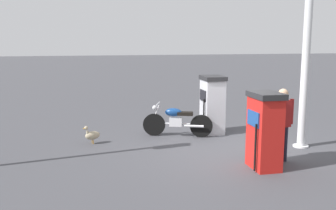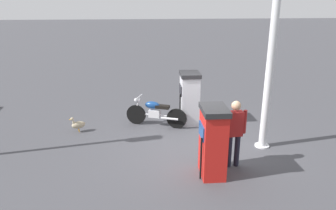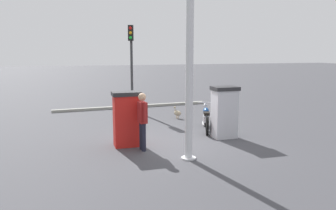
{
  "view_description": "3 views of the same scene",
  "coord_description": "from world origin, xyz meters",
  "px_view_note": "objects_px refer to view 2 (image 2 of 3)",
  "views": [
    {
      "loc": [
        3.65,
        8.92,
        2.75
      ],
      "look_at": [
        1.42,
        -0.44,
        1.11
      ],
      "focal_mm": 41.06,
      "sensor_mm": 36.0,
      "label": 1
    },
    {
      "loc": [
        1.45,
        8.04,
        3.9
      ],
      "look_at": [
        0.65,
        -0.0,
        1.2
      ],
      "focal_mm": 33.86,
      "sensor_mm": 36.0,
      "label": 2
    },
    {
      "loc": [
        -9.98,
        3.49,
        2.84
      ],
      "look_at": [
        0.7,
        0.03,
        1.04
      ],
      "focal_mm": 35.79,
      "sensor_mm": 36.0,
      "label": 3
    }
  ],
  "objects_px": {
    "fuel_pump_far": "(213,141)",
    "canopy_support_pole": "(270,66)",
    "wandering_duck": "(78,125)",
    "attendant_person": "(235,130)",
    "fuel_pump_near": "(189,98)",
    "motorcycle_near_pump": "(155,112)"
  },
  "relations": [
    {
      "from": "fuel_pump_far",
      "to": "canopy_support_pole",
      "type": "distance_m",
      "value": 2.62
    },
    {
      "from": "wandering_duck",
      "to": "canopy_support_pole",
      "type": "relative_size",
      "value": 0.11
    },
    {
      "from": "attendant_person",
      "to": "wandering_duck",
      "type": "distance_m",
      "value": 4.89
    },
    {
      "from": "fuel_pump_near",
      "to": "canopy_support_pole",
      "type": "xyz_separation_m",
      "value": [
        -1.75,
        1.95,
        1.41
      ]
    },
    {
      "from": "fuel_pump_far",
      "to": "canopy_support_pole",
      "type": "relative_size",
      "value": 0.35
    },
    {
      "from": "fuel_pump_far",
      "to": "wandering_duck",
      "type": "distance_m",
      "value": 4.58
    },
    {
      "from": "fuel_pump_far",
      "to": "attendant_person",
      "type": "distance_m",
      "value": 0.7
    },
    {
      "from": "fuel_pump_near",
      "to": "canopy_support_pole",
      "type": "height_order",
      "value": "canopy_support_pole"
    },
    {
      "from": "wandering_duck",
      "to": "fuel_pump_near",
      "type": "bearing_deg",
      "value": -173.57
    },
    {
      "from": "fuel_pump_near",
      "to": "wandering_duck",
      "type": "relative_size",
      "value": 3.39
    },
    {
      "from": "motorcycle_near_pump",
      "to": "wandering_duck",
      "type": "distance_m",
      "value": 2.42
    },
    {
      "from": "attendant_person",
      "to": "wandering_duck",
      "type": "xyz_separation_m",
      "value": [
        4.12,
        -2.53,
        -0.72
      ]
    },
    {
      "from": "fuel_pump_near",
      "to": "motorcycle_near_pump",
      "type": "relative_size",
      "value": 0.9
    },
    {
      "from": "fuel_pump_far",
      "to": "motorcycle_near_pump",
      "type": "xyz_separation_m",
      "value": [
        1.13,
        -3.12,
        -0.38
      ]
    },
    {
      "from": "motorcycle_near_pump",
      "to": "canopy_support_pole",
      "type": "height_order",
      "value": "canopy_support_pole"
    },
    {
      "from": "fuel_pump_near",
      "to": "attendant_person",
      "type": "xyz_separation_m",
      "value": [
        -0.6,
        2.93,
        0.1
      ]
    },
    {
      "from": "fuel_pump_near",
      "to": "canopy_support_pole",
      "type": "bearing_deg",
      "value": 131.91
    },
    {
      "from": "fuel_pump_far",
      "to": "canopy_support_pole",
      "type": "xyz_separation_m",
      "value": [
        -1.75,
        -1.32,
        1.44
      ]
    },
    {
      "from": "attendant_person",
      "to": "wandering_duck",
      "type": "bearing_deg",
      "value": -31.54
    },
    {
      "from": "attendant_person",
      "to": "motorcycle_near_pump",
      "type": "bearing_deg",
      "value": -58.17
    },
    {
      "from": "canopy_support_pole",
      "to": "fuel_pump_near",
      "type": "bearing_deg",
      "value": -48.09
    },
    {
      "from": "motorcycle_near_pump",
      "to": "canopy_support_pole",
      "type": "distance_m",
      "value": 3.85
    }
  ]
}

